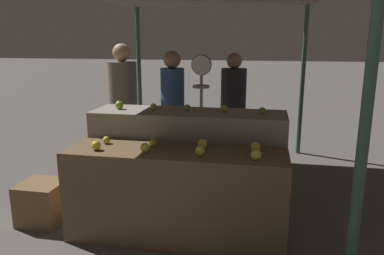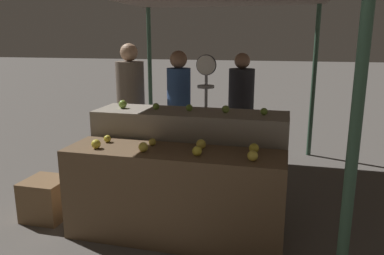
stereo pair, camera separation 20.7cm
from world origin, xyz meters
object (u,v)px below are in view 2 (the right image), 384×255
(person_customer_left, at_px, (131,100))
(produce_scale, at_px, (206,95))
(wooden_crate_side, at_px, (47,199))
(person_customer_right, at_px, (241,103))
(person_vendor_at_scale, at_px, (179,105))

(person_customer_left, bearing_deg, produce_scale, 165.96)
(person_customer_left, height_order, wooden_crate_side, person_customer_left)
(produce_scale, relative_size, wooden_crate_side, 3.95)
(produce_scale, xyz_separation_m, wooden_crate_side, (-1.44, -1.18, -0.97))
(person_customer_right, bearing_deg, person_vendor_at_scale, 66.45)
(person_customer_left, relative_size, wooden_crate_side, 4.24)
(produce_scale, xyz_separation_m, person_customer_left, (-1.11, 0.32, -0.15))
(person_customer_right, distance_m, wooden_crate_side, 2.83)
(person_customer_left, height_order, person_customer_right, person_customer_left)
(person_customer_right, xyz_separation_m, wooden_crate_side, (-1.75, -2.09, -0.74))
(wooden_crate_side, bearing_deg, person_customer_left, 77.52)
(person_customer_right, relative_size, wooden_crate_side, 3.92)
(person_vendor_at_scale, xyz_separation_m, wooden_crate_side, (-1.00, -1.51, -0.78))
(wooden_crate_side, bearing_deg, person_vendor_at_scale, 56.36)
(produce_scale, xyz_separation_m, person_vendor_at_scale, (-0.43, 0.33, -0.19))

